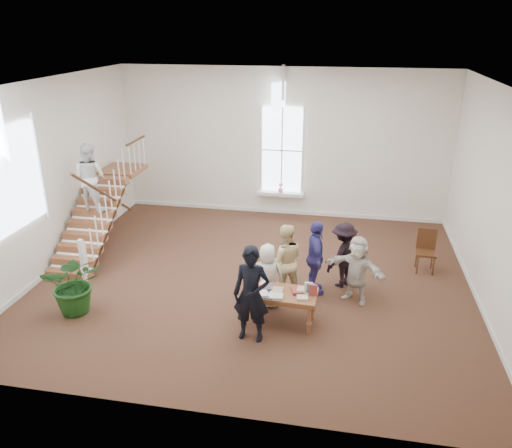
% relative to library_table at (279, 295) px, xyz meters
% --- Properties ---
extents(ground, '(10.00, 10.00, 0.00)m').
position_rel_library_table_xyz_m(ground, '(-0.81, 1.75, -0.62)').
color(ground, '#442B1A').
rests_on(ground, ground).
extents(room_shell, '(10.49, 10.00, 10.00)m').
position_rel_library_table_xyz_m(room_shell, '(-0.81, 6.14, -0.22)').
color(room_shell, silver).
rests_on(room_shell, ground).
extents(staircase, '(1.10, 4.10, 2.92)m').
position_rel_library_table_xyz_m(staircase, '(-5.16, 2.50, 1.00)').
color(staircase, brown).
rests_on(staircase, ground).
extents(library_table, '(1.52, 0.82, 0.76)m').
position_rel_library_table_xyz_m(library_table, '(0.00, 0.00, 0.00)').
color(library_table, brown).
rests_on(library_table, ground).
extents(police_officer, '(0.73, 0.51, 1.92)m').
position_rel_library_table_xyz_m(police_officer, '(-0.44, -0.65, 0.34)').
color(police_officer, black).
rests_on(police_officer, ground).
extents(elderly_woman, '(0.75, 0.55, 1.41)m').
position_rel_library_table_xyz_m(elderly_woman, '(-0.34, 0.60, 0.09)').
color(elderly_woman, silver).
rests_on(elderly_woman, ground).
extents(person_yellow, '(0.95, 0.82, 1.69)m').
position_rel_library_table_xyz_m(person_yellow, '(-0.04, 1.10, 0.23)').
color(person_yellow, beige).
rests_on(person_yellow, ground).
extents(woman_cluster_a, '(0.64, 1.08, 1.72)m').
position_rel_library_table_xyz_m(woman_cluster_a, '(0.61, 1.34, 0.24)').
color(woman_cluster_a, '#3F3989').
rests_on(woman_cluster_a, ground).
extents(woman_cluster_b, '(1.05, 1.14, 1.54)m').
position_rel_library_table_xyz_m(woman_cluster_b, '(1.21, 1.79, 0.15)').
color(woman_cluster_b, black).
rests_on(woman_cluster_b, ground).
extents(woman_cluster_c, '(1.45, 1.05, 1.51)m').
position_rel_library_table_xyz_m(woman_cluster_c, '(1.51, 1.14, 0.14)').
color(woman_cluster_c, silver).
rests_on(woman_cluster_c, ground).
extents(floor_plant, '(1.49, 1.39, 1.33)m').
position_rel_library_table_xyz_m(floor_plant, '(-4.21, -0.37, 0.05)').
color(floor_plant, '#163D13').
rests_on(floor_plant, ground).
extents(side_chair, '(0.47, 0.47, 1.05)m').
position_rel_library_table_xyz_m(side_chair, '(3.19, 2.95, -0.02)').
color(side_chair, '#3B2510').
rests_on(side_chair, ground).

